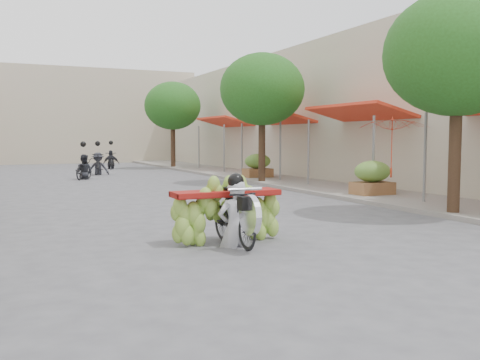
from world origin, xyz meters
name	(u,v)px	position (x,y,z in m)	size (l,w,h in m)	color
ground	(378,286)	(0.00, 0.00, 0.00)	(120.00, 120.00, 0.00)	#5B5A60
sidewalk_right	(284,179)	(7.00, 15.00, 0.06)	(4.00, 60.00, 0.12)	gray
shophouse_row_right	(392,113)	(11.99, 14.00, 3.00)	(9.77, 40.00, 6.00)	#BAB19A
far_building	(58,117)	(0.00, 38.00, 3.50)	(20.00, 6.00, 7.00)	#B8AB92
street_tree_near	(458,54)	(5.40, 4.00, 3.78)	(3.40, 3.40, 5.25)	#3A2719
street_tree_mid	(262,90)	(5.40, 14.00, 3.78)	(3.40, 3.40, 5.25)	#3A2719
street_tree_far	(173,106)	(5.40, 26.00, 3.78)	(3.40, 3.40, 5.25)	#3A2719
produce_crate_mid	(372,175)	(6.20, 8.00, 0.71)	(1.20, 0.88, 1.16)	brown
produce_crate_far	(258,164)	(6.20, 16.00, 0.71)	(1.20, 0.88, 1.16)	brown
banana_motorbike	(231,204)	(-0.63, 3.20, 0.70)	(2.20, 1.84, 2.12)	black
market_umbrella	(394,116)	(6.05, 6.90, 2.49)	(2.23, 2.23, 1.78)	#B52F18
pedestrian	(257,157)	(6.26, 16.22, 1.02)	(1.01, 0.78, 1.80)	white
bg_motorbike_a	(84,163)	(-0.81, 19.50, 0.74)	(1.34, 1.75, 1.95)	black
bg_motorbike_b	(98,159)	(0.27, 22.16, 0.82)	(1.13, 1.98, 1.95)	black
bg_motorbike_c	(111,156)	(1.88, 27.15, 0.78)	(1.05, 1.78, 1.95)	black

